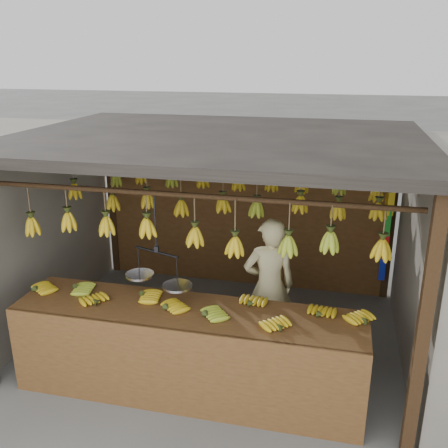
# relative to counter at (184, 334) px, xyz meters

# --- Properties ---
(ground) EXTENTS (80.00, 80.00, 0.00)m
(ground) POSITION_rel_counter_xyz_m (0.03, 1.22, -0.71)
(ground) COLOR #5B5B57
(stall) EXTENTS (4.30, 3.30, 2.40)m
(stall) POSITION_rel_counter_xyz_m (0.03, 1.55, 1.26)
(stall) COLOR black
(stall) RESTS_ON ground
(counter) EXTENTS (3.53, 0.77, 0.96)m
(counter) POSITION_rel_counter_xyz_m (0.00, 0.00, 0.00)
(counter) COLOR #57361A
(counter) RESTS_ON ground
(hanging_bananas) EXTENTS (3.64, 2.24, 0.40)m
(hanging_bananas) POSITION_rel_counter_xyz_m (0.03, 1.23, 0.92)
(hanging_bananas) COLOR gold
(hanging_bananas) RESTS_ON ground
(balance_scale) EXTENTS (0.72, 0.43, 0.89)m
(balance_scale) POSITION_rel_counter_xyz_m (-0.32, 0.22, 0.46)
(balance_scale) COLOR black
(balance_scale) RESTS_ON ground
(vendor) EXTENTS (0.67, 0.55, 1.57)m
(vendor) POSITION_rel_counter_xyz_m (0.65, 1.03, 0.08)
(vendor) COLOR beige
(vendor) RESTS_ON ground
(bag_bundles) EXTENTS (0.08, 0.26, 1.24)m
(bag_bundles) POSITION_rel_counter_xyz_m (1.97, 2.57, 0.27)
(bag_bundles) COLOR yellow
(bag_bundles) RESTS_ON ground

